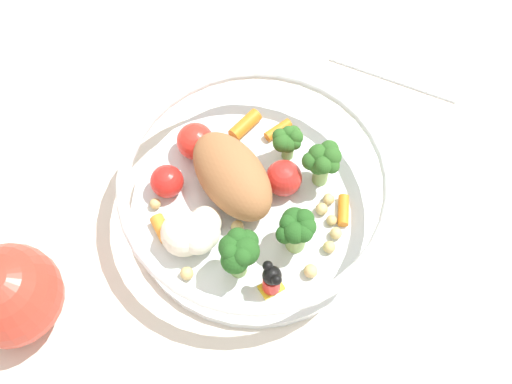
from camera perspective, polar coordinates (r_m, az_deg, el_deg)
ground_plane at (r=0.56m, az=-0.66°, el=-2.87°), size 2.40×2.40×0.00m
food_container at (r=0.54m, az=-0.79°, el=-0.23°), size 0.23×0.23×0.06m
loose_apple at (r=0.53m, az=-20.88°, el=-8.52°), size 0.08×0.08×0.09m
folded_napkin at (r=0.70m, az=13.79°, el=13.87°), size 0.18×0.17×0.01m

